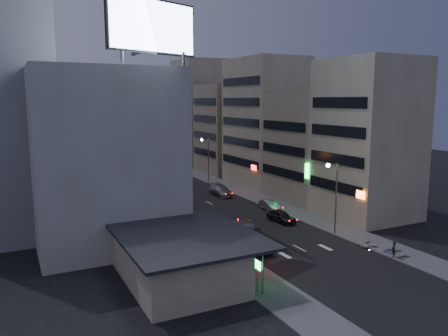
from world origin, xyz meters
TOP-DOWN VIEW (x-y plane):
  - ground at (0.00, 0.00)m, footprint 180.00×180.00m
  - sidewalk_left at (-8.00, 30.00)m, footprint 4.00×120.00m
  - sidewalk_right at (8.00, 30.00)m, footprint 4.00×120.00m
  - food_court at (-13.90, 2.00)m, footprint 11.00×13.00m
  - white_building at (-17.00, 20.00)m, footprint 14.00×24.00m
  - grey_tower at (-26.00, 23.00)m, footprint 10.00×14.00m
  - shophouse_near at (15.00, 10.50)m, footprint 10.00×11.00m
  - shophouse_mid at (15.50, 22.00)m, footprint 11.00×12.00m
  - shophouse_far at (15.00, 35.00)m, footprint 10.00×14.00m
  - far_left_a at (-15.50, 45.00)m, footprint 11.00×10.00m
  - far_left_b at (-16.00, 58.00)m, footprint 12.00×10.00m
  - far_right_a at (15.50, 50.00)m, footprint 11.00×12.00m
  - far_right_b at (16.00, 64.00)m, footprint 12.00×12.00m
  - billboard at (-12.99, 9.97)m, footprint 9.52×3.75m
  - street_lamp_right_near at (5.90, 6.00)m, footprint 1.60×0.44m
  - street_lamp_left at (-5.90, 22.00)m, footprint 1.60×0.44m
  - street_lamp_right_far at (5.90, 40.00)m, footprint 1.60×0.44m
  - parked_car_right_near at (3.75, 12.93)m, footprint 2.04×4.43m
  - parked_car_right_mid at (5.60, 18.41)m, footprint 1.78×4.23m
  - parked_car_left at (-5.60, 25.30)m, footprint 3.27×6.07m
  - parked_car_right_far at (3.76, 29.79)m, footprint 2.55×5.69m
  - road_car_blue at (-4.60, 5.31)m, footprint 2.11×4.86m
  - road_car_silver at (-2.47, 10.90)m, footprint 2.81×5.50m
  - person at (6.30, -2.31)m, footprint 0.66×0.63m
  - scooter_black_a at (7.69, -2.52)m, footprint 0.78×1.93m
  - scooter_silver_a at (8.32, -0.99)m, footprint 0.82×2.07m
  - scooter_blue at (7.72, -0.38)m, footprint 1.34×2.11m
  - scooter_black_b at (7.23, 0.80)m, footprint 0.82×1.88m
  - scooter_silver_b at (7.45, 2.47)m, footprint 1.39×2.10m

SIDE VIEW (x-z plane):
  - ground at x=0.00m, z-range 0.00..0.00m
  - sidewalk_left at x=-8.00m, z-range 0.00..0.12m
  - sidewalk_right at x=8.00m, z-range 0.00..0.12m
  - scooter_black_b at x=7.23m, z-range 0.12..1.23m
  - parked_car_right_mid at x=5.60m, z-range 0.00..1.36m
  - scooter_black_a at x=7.69m, z-range 0.12..1.27m
  - scooter_silver_b at x=7.45m, z-range 0.12..1.34m
  - scooter_blue at x=7.72m, z-range 0.12..1.35m
  - parked_car_right_near at x=3.75m, z-range 0.00..1.47m
  - scooter_silver_a at x=8.32m, z-range 0.12..1.36m
  - road_car_silver at x=-2.47m, z-range 0.00..1.53m
  - road_car_blue at x=-4.60m, z-range 0.00..1.55m
  - parked_car_left at x=-5.60m, z-range 0.00..1.62m
  - parked_car_right_far at x=3.76m, z-range 0.00..1.62m
  - person at x=6.30m, z-range 0.12..1.64m
  - food_court at x=-13.90m, z-range 0.05..3.92m
  - street_lamp_right_near at x=5.90m, z-range 1.35..9.37m
  - street_lamp_left at x=-5.90m, z-range 1.35..9.37m
  - street_lamp_right_far at x=5.90m, z-range 1.35..9.37m
  - far_left_b at x=-16.00m, z-range 0.00..15.00m
  - shophouse_mid at x=15.50m, z-range 0.00..16.00m
  - white_building at x=-17.00m, z-range 0.00..18.00m
  - far_right_a at x=15.50m, z-range 0.00..18.00m
  - shophouse_near at x=15.00m, z-range 0.00..20.00m
  - far_left_a at x=-15.50m, z-range 0.00..20.00m
  - shophouse_far at x=15.00m, z-range 0.00..22.00m
  - far_right_b at x=16.00m, z-range 0.00..24.00m
  - grey_tower at x=-26.00m, z-range 0.00..34.00m
  - billboard at x=-12.99m, z-range 18.56..24.76m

